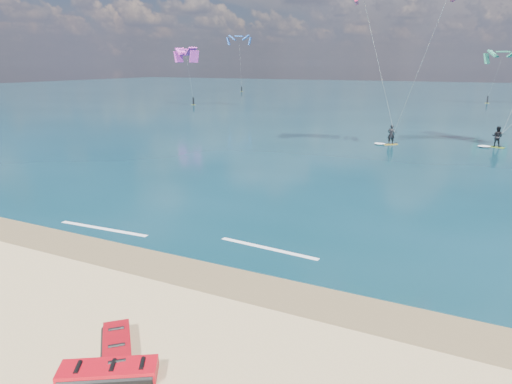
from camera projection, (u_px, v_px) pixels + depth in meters
ground at (356, 135)px, 50.77m from camera, size 320.00×320.00×0.00m
wet_sand_strip at (130, 257)px, 18.81m from camera, size 320.00×2.40×0.01m
sea at (425, 98)px, 106.04m from camera, size 320.00×200.00×0.04m
packed_kite_left at (109, 378)px, 11.63m from camera, size 2.86×2.36×0.41m
packed_kite_mid at (118, 354)px, 12.58m from camera, size 2.58×2.64×0.39m
kitesurfer_main at (399, 54)px, 39.05m from camera, size 8.46×9.04×16.28m
shoreline_foam at (178, 238)px, 20.85m from camera, size 13.05×1.85×0.01m
distant_kites at (352, 73)px, 90.17m from camera, size 85.42×44.66×14.52m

